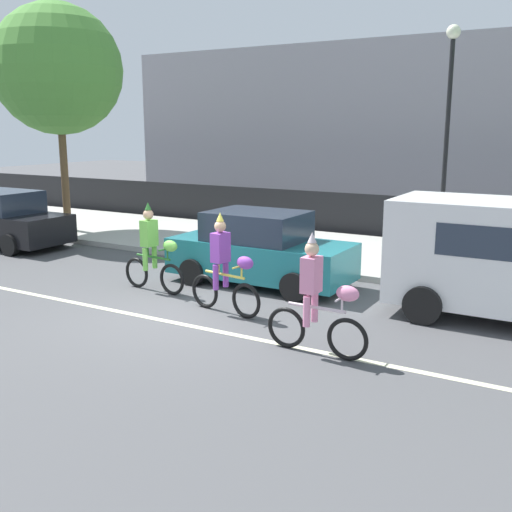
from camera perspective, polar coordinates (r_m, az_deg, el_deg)
The scene contains 12 objects.
ground_plane at distance 11.55m, azimuth -7.49°, elevation -5.40°, with size 80.00×80.00×0.00m, color #4C4C4F.
road_centre_line at distance 11.18m, azimuth -9.05°, elevation -6.03°, with size 36.00×0.14×0.01m, color beige.
sidewalk_curb at distance 16.98m, azimuth 5.94°, elevation 0.58°, with size 60.00×5.00×0.15m, color #ADAAA3.
fence_line at distance 19.52m, azimuth 9.49°, elevation 3.85°, with size 40.00×0.08×1.40m, color black.
building_backdrop at distance 27.23m, azimuth 19.14°, elevation 11.34°, with size 28.00×8.00×6.77m, color #99939E.
parade_cyclist_lime at distance 12.94m, azimuth -9.73°, elevation 0.29°, with size 1.72×0.50×1.92m.
parade_cyclist_purple at distance 11.25m, azimuth -2.95°, elevation -1.35°, with size 1.71×0.52×1.92m.
parade_cyclist_pink at distance 9.25m, azimuth 5.88°, elevation -4.39°, with size 1.72×0.50×1.92m.
parked_car_black at distance 19.22m, azimuth -22.85°, elevation 3.17°, with size 4.10×1.92×1.64m.
parked_car_teal at distance 13.38m, azimuth 0.36°, elevation 0.58°, with size 4.10×1.92×1.64m.
street_lamp_post at distance 16.76m, azimuth 17.87°, elevation 13.38°, with size 0.36×0.36×5.86m.
street_tree_far_corner at distance 20.58m, azimuth -18.37°, elevation 16.49°, with size 4.04×4.04×7.11m.
Camera 1 is at (6.77, -8.70, 3.46)m, focal length 42.00 mm.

